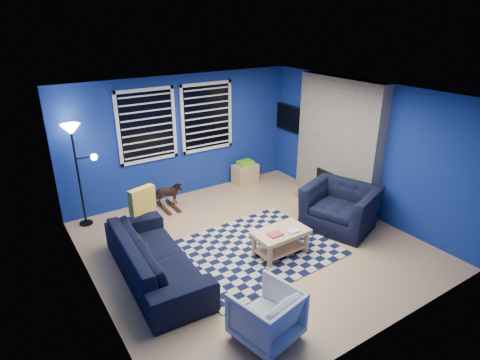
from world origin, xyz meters
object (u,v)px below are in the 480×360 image
(tv, at_px, (292,119))
(armchair_big, at_px, (340,207))
(sofa, at_px, (155,257))
(floor_lamp, at_px, (74,144))
(armchair_bent, at_px, (266,315))
(rocking_horse, at_px, (168,195))
(coffee_table, at_px, (281,238))
(cabinet, at_px, (245,173))

(tv, distance_m, armchair_big, 2.67)
(sofa, relative_size, armchair_big, 1.95)
(tv, distance_m, floor_lamp, 4.58)
(tv, bearing_deg, armchair_big, -108.26)
(armchair_big, height_order, armchair_bent, armchair_big)
(rocking_horse, bearing_deg, armchair_bent, -168.17)
(rocking_horse, distance_m, coffee_table, 2.63)
(tv, xyz_separation_m, rocking_horse, (-3.07, 0.00, -1.09))
(sofa, height_order, floor_lamp, floor_lamp)
(coffee_table, height_order, floor_lamp, floor_lamp)
(coffee_table, relative_size, cabinet, 1.59)
(rocking_horse, relative_size, cabinet, 1.00)
(cabinet, distance_m, floor_lamp, 3.73)
(sofa, bearing_deg, armchair_big, -93.55)
(coffee_table, distance_m, floor_lamp, 3.81)
(sofa, xyz_separation_m, armchair_big, (3.34, -0.38, 0.05))
(armchair_bent, height_order, coffee_table, armchair_bent)
(sofa, height_order, rocking_horse, sofa)
(tv, height_order, sofa, tv)
(armchair_big, distance_m, rocking_horse, 3.28)
(sofa, distance_m, rocking_horse, 2.23)
(sofa, xyz_separation_m, cabinet, (3.04, 2.22, -0.10))
(sofa, bearing_deg, cabinet, -50.93)
(armchair_big, relative_size, coffee_table, 1.33)
(sofa, bearing_deg, rocking_horse, -25.10)
(armchair_big, height_order, coffee_table, armchair_big)
(armchair_big, distance_m, armchair_bent, 3.08)
(rocking_horse, distance_m, floor_lamp, 1.96)
(tv, bearing_deg, armchair_bent, -132.58)
(coffee_table, bearing_deg, cabinet, 67.13)
(tv, xyz_separation_m, coffee_table, (-2.23, -2.49, -1.09))
(sofa, bearing_deg, tv, -61.49)
(armchair_big, bearing_deg, tv, 141.61)
(armchair_bent, xyz_separation_m, floor_lamp, (-1.09, 4.04, 1.21))
(armchair_big, distance_m, floor_lamp, 4.74)
(armchair_bent, xyz_separation_m, rocking_horse, (0.42, 3.80, -0.02))
(coffee_table, height_order, cabinet, cabinet)
(armchair_big, bearing_deg, armchair_bent, -82.05)
(tv, bearing_deg, rocking_horse, 179.99)
(coffee_table, xyz_separation_m, floor_lamp, (-2.34, 2.74, 1.23))
(armchair_big, bearing_deg, floor_lamp, -144.46)
(armchair_bent, distance_m, rocking_horse, 3.82)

